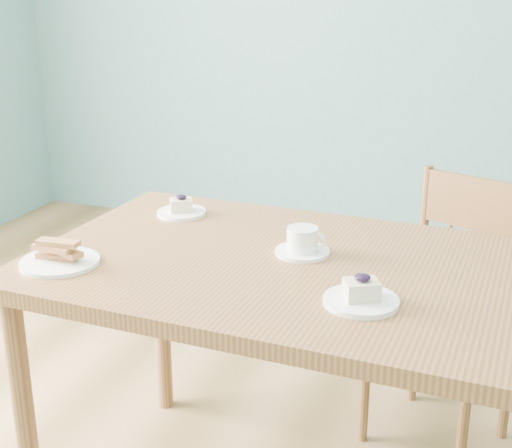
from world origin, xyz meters
The scene contains 7 objects.
room centered at (0.00, 0.00, 1.35)m, with size 5.01×5.01×2.71m.
dining_table centered at (-0.10, 0.24, 0.67)m, with size 1.42×0.85×0.74m.
dining_chair centered at (0.18, 0.76, 0.43)m, with size 0.49×0.48×0.83m.
cheesecake_plate_near centered at (0.04, 0.07, 0.76)m, with size 0.16×0.16×0.07m.
cheesecake_plate_far centered at (-0.57, 0.49, 0.76)m, with size 0.14×0.14×0.06m.
coffee_cup centered at (-0.15, 0.30, 0.77)m, with size 0.14×0.14×0.07m.
biscotti_plate centered at (-0.68, 0.04, 0.76)m, with size 0.19×0.19×0.06m.
Camera 1 is at (0.30, -1.28, 1.39)m, focal length 50.00 mm.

